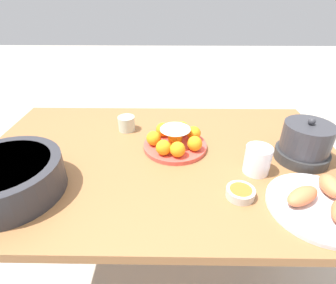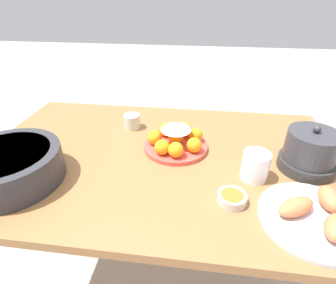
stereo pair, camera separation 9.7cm
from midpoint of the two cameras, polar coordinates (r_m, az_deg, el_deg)
ground_plane at (r=1.52m, az=0.78°, el=-26.80°), size 12.00×12.00×0.00m
dining_table at (r=1.03m, az=1.04°, el=-7.39°), size 1.34×0.85×0.74m
cake_plate at (r=0.99m, az=4.55°, el=0.22°), size 0.24×0.24×0.09m
serving_bowl at (r=0.93m, az=-28.94°, el=-4.67°), size 0.32×0.32×0.10m
sauce_bowl at (r=0.80m, az=17.19°, el=-11.69°), size 0.08×0.08×0.03m
seafood_platter at (r=0.84m, az=32.52°, el=-13.49°), size 0.28×0.28×0.06m
cup_near at (r=1.15m, az=-5.45°, el=4.41°), size 0.07×0.07×0.06m
cup_far at (r=0.89m, az=21.46°, el=-4.94°), size 0.09×0.09×0.09m
warming_pot at (r=1.01m, az=30.94°, el=-1.93°), size 0.18×0.18×0.16m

